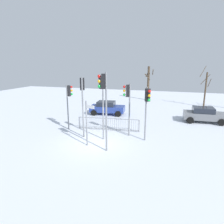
{
  "coord_description": "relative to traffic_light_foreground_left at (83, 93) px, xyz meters",
  "views": [
    {
      "loc": [
        5.02,
        -12.09,
        5.51
      ],
      "look_at": [
        0.28,
        3.12,
        1.62
      ],
      "focal_mm": 31.48,
      "sensor_mm": 36.0,
      "label": 1
    }
  ],
  "objects": [
    {
      "name": "bare_tree_left",
      "position": [
        10.46,
        14.79,
        -0.95
      ],
      "size": [
        1.41,
        1.23,
        5.3
      ],
      "color": "#473828",
      "rests_on": "ground"
    },
    {
      "name": "car_grey_mid",
      "position": [
        9.47,
        7.0,
        -2.63
      ],
      "size": [
        3.86,
        2.04,
        1.47
      ],
      "rotation": [
        0.0,
        0.0,
        0.04
      ],
      "color": "slate",
      "rests_on": "ground"
    },
    {
      "name": "traffic_light_rear_right",
      "position": [
        3.19,
        1.15,
        -0.38
      ],
      "size": [
        0.56,
        0.36,
        4.11
      ],
      "rotation": [
        0.0,
        0.0,
        1.76
      ],
      "color": "slate",
      "rests_on": "ground"
    },
    {
      "name": "car_blue_near",
      "position": [
        -0.49,
        7.15,
        -2.63
      ],
      "size": [
        3.96,
        2.26,
        1.47
      ],
      "rotation": [
        0.0,
        0.0,
        0.1
      ],
      "color": "navy",
      "rests_on": "ground"
    },
    {
      "name": "ground_plane",
      "position": [
        1.4,
        -1.13,
        -3.39
      ],
      "size": [
        60.0,
        60.0,
        0.0
      ],
      "primitive_type": "plane",
      "color": "silver"
    },
    {
      "name": "pedestrian_guard_railing",
      "position": [
        1.38,
        1.92,
        -2.84
      ],
      "size": [
        5.22,
        0.68,
        1.07
      ],
      "rotation": [
        0.0,
        0.0,
        0.12
      ],
      "color": "slate",
      "rests_on": "ground"
    },
    {
      "name": "traffic_light_rear_left",
      "position": [
        -1.9,
        1.29,
        -0.54
      ],
      "size": [
        0.45,
        0.48,
        3.89
      ],
      "rotation": [
        0.0,
        0.0,
        5.59
      ],
      "color": "slate",
      "rests_on": "ground"
    },
    {
      "name": "traffic_light_foreground_right",
      "position": [
        2.42,
        -2.02,
        0.3
      ],
      "size": [
        0.56,
        0.37,
        5.05
      ],
      "rotation": [
        0.0,
        0.0,
        1.83
      ],
      "color": "slate",
      "rests_on": "ground"
    },
    {
      "name": "traffic_light_mid_right",
      "position": [
        1.55,
        -0.04,
        0.11
      ],
      "size": [
        0.49,
        0.44,
        4.79
      ],
      "rotation": [
        0.0,
        0.0,
        0.95
      ],
      "color": "slate",
      "rests_on": "ground"
    },
    {
      "name": "bare_tree_right",
      "position": [
        2.71,
        17.67,
        -0.68
      ],
      "size": [
        1.36,
        1.35,
        5.19
      ],
      "color": "#473828",
      "rests_on": "ground"
    },
    {
      "name": "direction_sign_post",
      "position": [
        1.04,
        -1.58,
        -1.63
      ],
      "size": [
        0.74,
        0.33,
        3.15
      ],
      "rotation": [
        0.0,
        0.0,
        -0.37
      ],
      "color": "slate",
      "rests_on": "ground"
    },
    {
      "name": "traffic_light_mid_left",
      "position": [
        4.76,
        0.46,
        -0.49
      ],
      "size": [
        0.43,
        0.5,
        3.96
      ],
      "rotation": [
        0.0,
        0.0,
        3.73
      ],
      "color": "slate",
      "rests_on": "ground"
    },
    {
      "name": "traffic_light_foreground_left",
      "position": [
        0.0,
        0.0,
        0.0
      ],
      "size": [
        0.38,
        0.54,
        4.63
      ],
      "rotation": [
        0.0,
        0.0,
        0.37
      ],
      "color": "slate",
      "rests_on": "ground"
    }
  ]
}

